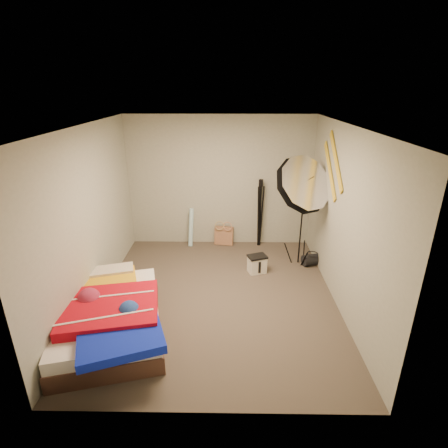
{
  "coord_description": "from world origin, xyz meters",
  "views": [
    {
      "loc": [
        0.17,
        -4.48,
        2.97
      ],
      "look_at": [
        0.1,
        0.6,
        0.95
      ],
      "focal_mm": 28.0,
      "sensor_mm": 36.0,
      "label": 1
    }
  ],
  "objects_px": {
    "camera_case": "(257,265)",
    "camera_tripod": "(260,209)",
    "wrapping_roll": "(191,227)",
    "tote_bag": "(224,236)",
    "photo_umbrella": "(301,186)",
    "bed": "(110,315)",
    "duffel_bag": "(312,260)"
  },
  "relations": [
    {
      "from": "camera_case",
      "to": "photo_umbrella",
      "type": "height_order",
      "value": "photo_umbrella"
    },
    {
      "from": "bed",
      "to": "photo_umbrella",
      "type": "distance_m",
      "value": 3.43
    },
    {
      "from": "tote_bag",
      "to": "camera_case",
      "type": "distance_m",
      "value": 1.27
    },
    {
      "from": "photo_umbrella",
      "to": "camera_tripod",
      "type": "relative_size",
      "value": 1.53
    },
    {
      "from": "wrapping_roll",
      "to": "camera_tripod",
      "type": "relative_size",
      "value": 0.56
    },
    {
      "from": "tote_bag",
      "to": "photo_umbrella",
      "type": "relative_size",
      "value": 0.18
    },
    {
      "from": "camera_case",
      "to": "duffel_bag",
      "type": "distance_m",
      "value": 1.03
    },
    {
      "from": "camera_case",
      "to": "bed",
      "type": "relative_size",
      "value": 0.13
    },
    {
      "from": "camera_case",
      "to": "bed",
      "type": "xyz_separation_m",
      "value": [
        -1.99,
        -1.6,
        0.12
      ]
    },
    {
      "from": "tote_bag",
      "to": "camera_case",
      "type": "relative_size",
      "value": 1.29
    },
    {
      "from": "tote_bag",
      "to": "photo_umbrella",
      "type": "distance_m",
      "value": 2.04
    },
    {
      "from": "camera_case",
      "to": "tote_bag",
      "type": "bearing_deg",
      "value": 97.41
    },
    {
      "from": "wrapping_roll",
      "to": "duffel_bag",
      "type": "bearing_deg",
      "value": -20.07
    },
    {
      "from": "wrapping_roll",
      "to": "tote_bag",
      "type": "bearing_deg",
      "value": 3.9
    },
    {
      "from": "tote_bag",
      "to": "photo_umbrella",
      "type": "xyz_separation_m",
      "value": [
        1.25,
        -0.95,
        1.29
      ]
    },
    {
      "from": "photo_umbrella",
      "to": "camera_tripod",
      "type": "bearing_deg",
      "value": 121.71
    },
    {
      "from": "photo_umbrella",
      "to": "tote_bag",
      "type": "bearing_deg",
      "value": 143.01
    },
    {
      "from": "wrapping_roll",
      "to": "camera_case",
      "type": "relative_size",
      "value": 2.64
    },
    {
      "from": "camera_case",
      "to": "duffel_bag",
      "type": "relative_size",
      "value": 0.86
    },
    {
      "from": "tote_bag",
      "to": "camera_tripod",
      "type": "distance_m",
      "value": 0.91
    },
    {
      "from": "camera_tripod",
      "to": "wrapping_roll",
      "type": "bearing_deg",
      "value": -179.64
    },
    {
      "from": "camera_tripod",
      "to": "photo_umbrella",
      "type": "bearing_deg",
      "value": -58.29
    },
    {
      "from": "wrapping_roll",
      "to": "camera_case",
      "type": "xyz_separation_m",
      "value": [
        1.23,
        -1.08,
        -0.23
      ]
    },
    {
      "from": "tote_bag",
      "to": "camera_tripod",
      "type": "xyz_separation_m",
      "value": [
        0.69,
        -0.04,
        0.59
      ]
    },
    {
      "from": "camera_tripod",
      "to": "bed",
      "type": "bearing_deg",
      "value": -127.99
    },
    {
      "from": "camera_case",
      "to": "bed",
      "type": "bearing_deg",
      "value": -160.92
    },
    {
      "from": "tote_bag",
      "to": "photo_umbrella",
      "type": "height_order",
      "value": "photo_umbrella"
    },
    {
      "from": "camera_case",
      "to": "camera_tripod",
      "type": "relative_size",
      "value": 0.21
    },
    {
      "from": "camera_case",
      "to": "photo_umbrella",
      "type": "xyz_separation_m",
      "value": [
        0.68,
        0.18,
        1.34
      ]
    },
    {
      "from": "camera_tripod",
      "to": "duffel_bag",
      "type": "bearing_deg",
      "value": -43.04
    },
    {
      "from": "tote_bag",
      "to": "camera_case",
      "type": "xyz_separation_m",
      "value": [
        0.58,
        -1.13,
        -0.04
      ]
    },
    {
      "from": "camera_case",
      "to": "bed",
      "type": "distance_m",
      "value": 2.55
    }
  ]
}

